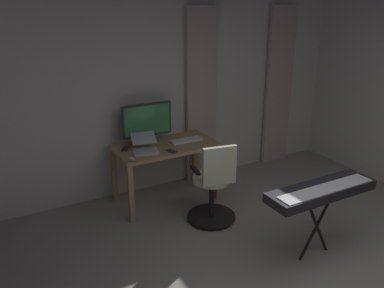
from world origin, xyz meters
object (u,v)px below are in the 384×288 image
cell_phone_face_up (125,149)px  piano_keyboard (321,192)px  computer_monitor (147,121)px  computer_keyboard (186,140)px  computer_mouse (132,159)px  cell_phone_by_monitor (171,151)px  office_chair (214,186)px  desk (166,153)px  laptop (145,146)px

cell_phone_face_up → piano_keyboard: bearing=152.9°
computer_monitor → computer_keyboard: bearing=152.1°
computer_mouse → cell_phone_by_monitor: bearing=-176.9°
computer_mouse → cell_phone_face_up: bearing=-98.1°
cell_phone_face_up → office_chair: bearing=159.1°
desk → laptop: (0.30, 0.07, 0.16)m
computer_monitor → cell_phone_face_up: 0.45m
desk → computer_mouse: computer_mouse is taller
computer_keyboard → piano_keyboard: size_ratio=0.36×
laptop → piano_keyboard: size_ratio=0.36×
cell_phone_face_up → piano_keyboard: size_ratio=0.13×
laptop → office_chair: bearing=140.3°
computer_mouse → cell_phone_by_monitor: computer_mouse is taller
desk → computer_mouse: bearing=26.2°
desk → cell_phone_face_up: cell_phone_face_up is taller
computer_keyboard → cell_phone_by_monitor: computer_keyboard is taller
cell_phone_face_up → computer_keyboard: bearing=-158.5°
desk → computer_keyboard: 0.31m
laptop → cell_phone_face_up: (0.19, -0.16, -0.05)m
cell_phone_by_monitor → piano_keyboard: 1.74m
office_chair → cell_phone_face_up: office_chair is taller
desk → office_chair: 0.81m
cell_phone_by_monitor → computer_mouse: bearing=-12.3°
desk → laptop: laptop is taller
desk → laptop: bearing=12.7°
laptop → computer_mouse: bearing=51.9°
computer_keyboard → computer_monitor: bearing=-27.9°
office_chair → laptop: office_chair is taller
office_chair → cell_phone_by_monitor: bearing=127.7°
office_chair → cell_phone_by_monitor: (0.27, -0.51, 0.30)m
office_chair → computer_monitor: computer_monitor is taller
desk → computer_monitor: 0.46m
desk → cell_phone_face_up: 0.51m
desk → office_chair: (-0.23, 0.75, -0.18)m
office_chair → desk: bearing=117.3°
cell_phone_by_monitor → cell_phone_face_up: bearing=-51.8°
cell_phone_by_monitor → office_chair: bearing=102.4°
computer_monitor → cell_phone_face_up: size_ratio=4.43×
cell_phone_face_up → cell_phone_by_monitor: size_ratio=1.00×
desk → computer_keyboard: size_ratio=3.03×
computer_keyboard → cell_phone_face_up: 0.77m
desk → computer_monitor: computer_monitor is taller
office_chair → computer_keyboard: size_ratio=2.37×
cell_phone_face_up → piano_keyboard: (-1.27, 1.86, -0.05)m
cell_phone_by_monitor → piano_keyboard: size_ratio=0.13×
laptop → desk: bearing=-154.9°
laptop → piano_keyboard: (-1.08, 1.70, -0.10)m
computer_keyboard → computer_mouse: (0.82, 0.26, 0.01)m
computer_monitor → computer_mouse: size_ratio=6.38×
laptop → cell_phone_face_up: 0.25m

